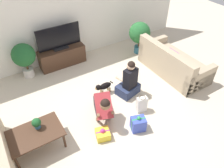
{
  "coord_description": "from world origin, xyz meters",
  "views": [
    {
      "loc": [
        -1.6,
        -2.88,
        3.64
      ],
      "look_at": [
        0.42,
        0.37,
        0.45
      ],
      "focal_mm": 35.0,
      "sensor_mm": 36.0,
      "label": 1
    }
  ],
  "objects_px": {
    "tv": "(59,39)",
    "dog": "(104,87)",
    "gift_box_a": "(138,124)",
    "potted_plant_back_left": "(24,57)",
    "coffee_table": "(35,135)",
    "tv_console": "(62,57)",
    "potted_plant_corner_right": "(140,34)",
    "person_kneeling": "(103,106)",
    "person_sitting": "(129,82)",
    "gift_bag_a": "(142,104)",
    "gift_box_b": "(103,134)",
    "sofa_right": "(172,64)",
    "tabletop_plant": "(36,123)"
  },
  "relations": [
    {
      "from": "dog",
      "to": "gift_box_b",
      "type": "distance_m",
      "value": 1.32
    },
    {
      "from": "dog",
      "to": "tv",
      "type": "bearing_deg",
      "value": -169.43
    },
    {
      "from": "tv",
      "to": "dog",
      "type": "bearing_deg",
      "value": -78.0
    },
    {
      "from": "sofa_right",
      "to": "potted_plant_corner_right",
      "type": "height_order",
      "value": "potted_plant_corner_right"
    },
    {
      "from": "tv",
      "to": "dog",
      "type": "height_order",
      "value": "tv"
    },
    {
      "from": "person_sitting",
      "to": "gift_bag_a",
      "type": "relative_size",
      "value": 2.34
    },
    {
      "from": "coffee_table",
      "to": "person_kneeling",
      "type": "xyz_separation_m",
      "value": [
        1.42,
        -0.02,
        -0.02
      ]
    },
    {
      "from": "tv_console",
      "to": "dog",
      "type": "distance_m",
      "value": 1.76
    },
    {
      "from": "sofa_right",
      "to": "coffee_table",
      "type": "xyz_separation_m",
      "value": [
        -3.86,
        -0.45,
        0.09
      ]
    },
    {
      "from": "gift_box_a",
      "to": "gift_bag_a",
      "type": "height_order",
      "value": "gift_bag_a"
    },
    {
      "from": "coffee_table",
      "to": "person_sitting",
      "type": "height_order",
      "value": "person_sitting"
    },
    {
      "from": "potted_plant_back_left",
      "to": "person_sitting",
      "type": "relative_size",
      "value": 1.01
    },
    {
      "from": "tv",
      "to": "potted_plant_back_left",
      "type": "relative_size",
      "value": 1.24
    },
    {
      "from": "tv",
      "to": "person_sitting",
      "type": "distance_m",
      "value": 2.27
    },
    {
      "from": "person_sitting",
      "to": "gift_bag_a",
      "type": "distance_m",
      "value": 0.66
    },
    {
      "from": "tv_console",
      "to": "gift_box_b",
      "type": "bearing_deg",
      "value": -96.22
    },
    {
      "from": "tv_console",
      "to": "person_kneeling",
      "type": "relative_size",
      "value": 1.52
    },
    {
      "from": "potted_plant_back_left",
      "to": "tv_console",
      "type": "bearing_deg",
      "value": 2.87
    },
    {
      "from": "potted_plant_corner_right",
      "to": "gift_box_b",
      "type": "distance_m",
      "value": 3.43
    },
    {
      "from": "potted_plant_corner_right",
      "to": "gift_bag_a",
      "type": "distance_m",
      "value": 2.55
    },
    {
      "from": "gift_box_a",
      "to": "tabletop_plant",
      "type": "bearing_deg",
      "value": 157.3
    },
    {
      "from": "potted_plant_corner_right",
      "to": "person_sitting",
      "type": "relative_size",
      "value": 1.04
    },
    {
      "from": "person_sitting",
      "to": "dog",
      "type": "relative_size",
      "value": 1.89
    },
    {
      "from": "tv_console",
      "to": "potted_plant_corner_right",
      "type": "distance_m",
      "value": 2.36
    },
    {
      "from": "tv_console",
      "to": "potted_plant_back_left",
      "type": "distance_m",
      "value": 1.06
    },
    {
      "from": "tv_console",
      "to": "gift_box_a",
      "type": "height_order",
      "value": "tv_console"
    },
    {
      "from": "potted_plant_back_left",
      "to": "gift_box_b",
      "type": "xyz_separation_m",
      "value": [
        0.69,
        -2.79,
        -0.53
      ]
    },
    {
      "from": "sofa_right",
      "to": "potted_plant_corner_right",
      "type": "relative_size",
      "value": 1.95
    },
    {
      "from": "person_kneeling",
      "to": "person_sitting",
      "type": "bearing_deg",
      "value": 41.23
    },
    {
      "from": "sofa_right",
      "to": "tv_console",
      "type": "bearing_deg",
      "value": 50.98
    },
    {
      "from": "tv_console",
      "to": "potted_plant_corner_right",
      "type": "xyz_separation_m",
      "value": [
        2.25,
        -0.62,
        0.38
      ]
    },
    {
      "from": "tv",
      "to": "potted_plant_back_left",
      "type": "distance_m",
      "value": 1.02
    },
    {
      "from": "coffee_table",
      "to": "tv_console",
      "type": "xyz_separation_m",
      "value": [
        1.47,
        2.39,
        -0.12
      ]
    },
    {
      "from": "tv",
      "to": "gift_bag_a",
      "type": "height_order",
      "value": "tv"
    },
    {
      "from": "person_kneeling",
      "to": "gift_box_b",
      "type": "bearing_deg",
      "value": -101.83
    },
    {
      "from": "tabletop_plant",
      "to": "dog",
      "type": "bearing_deg",
      "value": 18.37
    },
    {
      "from": "gift_box_b",
      "to": "tabletop_plant",
      "type": "xyz_separation_m",
      "value": [
        -1.07,
        0.54,
        0.46
      ]
    },
    {
      "from": "gift_box_b",
      "to": "tabletop_plant",
      "type": "height_order",
      "value": "tabletop_plant"
    },
    {
      "from": "potted_plant_corner_right",
      "to": "person_kneeling",
      "type": "distance_m",
      "value": 2.92
    },
    {
      "from": "tv",
      "to": "gift_box_a",
      "type": "height_order",
      "value": "tv"
    },
    {
      "from": "gift_box_a",
      "to": "tv",
      "type": "bearing_deg",
      "value": 97.71
    },
    {
      "from": "gift_box_a",
      "to": "potted_plant_back_left",
      "type": "bearing_deg",
      "value": 115.2
    },
    {
      "from": "coffee_table",
      "to": "potted_plant_back_left",
      "type": "bearing_deg",
      "value": 78.56
    },
    {
      "from": "gift_box_a",
      "to": "tabletop_plant",
      "type": "relative_size",
      "value": 1.66
    },
    {
      "from": "dog",
      "to": "gift_box_a",
      "type": "height_order",
      "value": "gift_box_a"
    },
    {
      "from": "coffee_table",
      "to": "gift_box_a",
      "type": "height_order",
      "value": "coffee_table"
    },
    {
      "from": "sofa_right",
      "to": "dog",
      "type": "xyz_separation_m",
      "value": [
        -2.03,
        0.22,
        -0.07
      ]
    },
    {
      "from": "gift_box_a",
      "to": "sofa_right",
      "type": "bearing_deg",
      "value": 29.16
    },
    {
      "from": "coffee_table",
      "to": "tv_console",
      "type": "bearing_deg",
      "value": 58.4
    },
    {
      "from": "potted_plant_back_left",
      "to": "person_sitting",
      "type": "bearing_deg",
      "value": -46.56
    }
  ]
}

